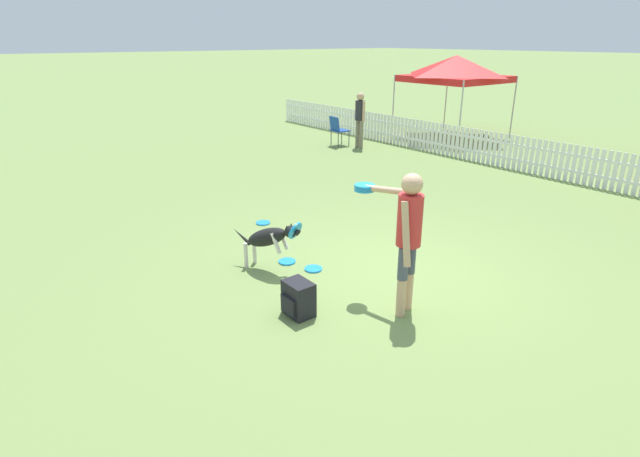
# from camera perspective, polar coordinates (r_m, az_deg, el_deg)

# --- Properties ---
(ground_plane) EXTENTS (240.00, 240.00, 0.00)m
(ground_plane) POSITION_cam_1_polar(r_m,az_deg,el_deg) (6.92, 7.67, -5.23)
(ground_plane) COLOR olive
(handler_person) EXTENTS (1.10, 0.44, 1.68)m
(handler_person) POSITION_cam_1_polar(r_m,az_deg,el_deg) (5.64, 9.78, 0.18)
(handler_person) COLOR tan
(handler_person) RESTS_ON ground_plane
(leaping_dog) EXTENTS (1.15, 0.53, 0.81)m
(leaping_dog) POSITION_cam_1_polar(r_m,az_deg,el_deg) (6.80, -5.86, -1.03)
(leaping_dog) COLOR black
(leaping_dog) RESTS_ON ground_plane
(frisbee_near_handler) EXTENTS (0.25, 0.25, 0.02)m
(frisbee_near_handler) POSITION_cam_1_polar(r_m,az_deg,el_deg) (8.76, -6.53, 0.65)
(frisbee_near_handler) COLOR #1E8CD8
(frisbee_near_handler) RESTS_ON ground_plane
(frisbee_near_dog) EXTENTS (0.25, 0.25, 0.02)m
(frisbee_near_dog) POSITION_cam_1_polar(r_m,az_deg,el_deg) (6.99, -0.77, -4.63)
(frisbee_near_dog) COLOR #1E8CD8
(frisbee_near_dog) RESTS_ON ground_plane
(frisbee_midfield) EXTENTS (0.25, 0.25, 0.02)m
(frisbee_midfield) POSITION_cam_1_polar(r_m,az_deg,el_deg) (7.23, -3.79, -3.79)
(frisbee_midfield) COLOR #1E8CD8
(frisbee_midfield) RESTS_ON ground_plane
(backpack_on_grass) EXTENTS (0.35, 0.30, 0.42)m
(backpack_on_grass) POSITION_cam_1_polar(r_m,az_deg,el_deg) (5.83, -2.52, -8.02)
(backpack_on_grass) COLOR black
(backpack_on_grass) RESTS_ON ground_plane
(picket_fence) EXTENTS (24.21, 0.04, 0.84)m
(picket_fence) POSITION_cam_1_polar(r_m,az_deg,el_deg) (12.19, 30.34, 5.72)
(picket_fence) COLOR white
(picket_fence) RESTS_ON ground_plane
(folding_chair_blue_left) EXTENTS (0.50, 0.52, 0.88)m
(folding_chair_blue_left) POSITION_cam_1_polar(r_m,az_deg,el_deg) (15.12, 2.02, 11.39)
(folding_chair_blue_left) COLOR #333338
(folding_chair_blue_left) RESTS_ON ground_plane
(canopy_tent_main) EXTENTS (2.73, 2.73, 2.53)m
(canopy_tent_main) POSITION_cam_1_polar(r_m,az_deg,el_deg) (17.01, 15.28, 17.21)
(canopy_tent_main) COLOR #B2B2B2
(canopy_tent_main) RESTS_ON ground_plane
(spectator_standing) EXTENTS (0.42, 0.27, 1.58)m
(spectator_standing) POSITION_cam_1_polar(r_m,az_deg,el_deg) (14.79, 4.58, 12.80)
(spectator_standing) COLOR #7A705B
(spectator_standing) RESTS_ON ground_plane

